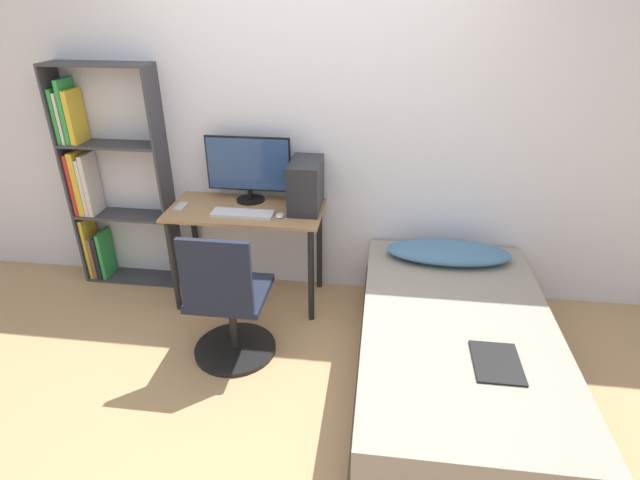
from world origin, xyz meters
name	(u,v)px	position (x,y,z in m)	size (l,w,h in m)	color
ground_plane	(275,413)	(0.00, 0.00, 0.00)	(14.00, 14.00, 0.00)	tan
wall_back	(310,130)	(0.00, 1.44, 1.25)	(8.00, 0.05, 2.50)	silver
desk	(247,224)	(-0.43, 1.14, 0.62)	(1.10, 0.55, 0.75)	#997047
bookshelf	(100,184)	(-1.60, 1.30, 0.82)	(0.76, 0.23, 1.70)	#38383D
office_chair	(229,311)	(-0.37, 0.45, 0.36)	(0.53, 0.53, 0.93)	black
bed	(455,352)	(1.02, 0.41, 0.21)	(1.14, 2.01, 0.43)	#4C3D2D
pillow	(448,252)	(1.02, 1.16, 0.49)	(0.87, 0.36, 0.11)	teal
magazine	(497,362)	(1.16, 0.07, 0.44)	(0.24, 0.32, 0.01)	black
monitor	(248,167)	(-0.43, 1.30, 1.01)	(0.62, 0.21, 0.48)	black
keyboard	(243,214)	(-0.42, 1.03, 0.76)	(0.43, 0.13, 0.02)	silver
pc_tower	(306,185)	(0.00, 1.21, 0.92)	(0.21, 0.38, 0.35)	#232328
mouse	(280,216)	(-0.15, 1.03, 0.76)	(0.06, 0.09, 0.02)	silver
phone	(181,206)	(-0.89, 1.12, 0.75)	(0.07, 0.14, 0.01)	#B7B7BC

